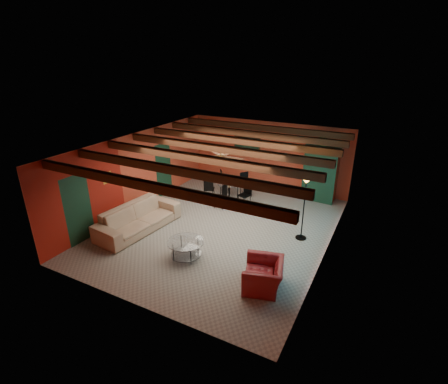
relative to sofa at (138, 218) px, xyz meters
The scene contains 11 objects.
room 3.28m from the sofa, 32.49° to the left, with size 6.52×8.01×2.71m.
sofa is the anchor object (origin of this frame).
armchair 4.55m from the sofa, 10.50° to the right, with size 1.03×0.90×0.67m, color maroon.
coffee_table 2.26m from the sofa, 16.23° to the right, with size 0.99×0.99×0.51m, color white, non-canonical shape.
dining_table 3.68m from the sofa, 66.55° to the left, with size 1.80×1.80×0.94m, color white, non-canonical shape.
armoire 6.70m from the sofa, 48.54° to the left, with size 1.15×0.57×2.02m, color brown.
floor_lamp 5.03m from the sofa, 21.36° to the left, with size 0.41×0.41×1.99m, color black, non-canonical shape.
ceiling_fan 3.23m from the sofa, 30.40° to the left, with size 1.50×1.50×0.44m, color #472614, non-canonical shape.
painting 5.57m from the sofa, 75.93° to the left, with size 1.05×0.03×0.65m, color black.
potted_plant 6.93m from the sofa, 48.54° to the left, with size 0.43×0.38×0.48m, color #26661E.
vase 3.73m from the sofa, 66.55° to the left, with size 0.19×0.19×0.20m, color orange.
Camera 1 is at (4.44, -8.35, 5.14)m, focal length 26.97 mm.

